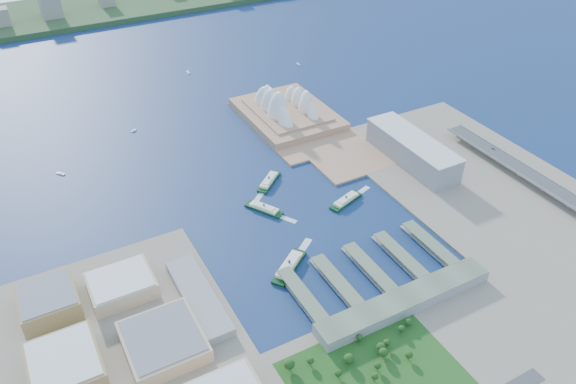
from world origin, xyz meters
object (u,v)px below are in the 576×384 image
opera_house (287,100)px  ferry_b (269,180)px  toaster_building (412,150)px  ferry_c (289,265)px  car_c (493,148)px  ferry_d (346,199)px  ferry_a (264,207)px

opera_house → ferry_b: 187.62m
toaster_building → ferry_b: size_ratio=2.98×
ferry_c → ferry_b: bearing=-55.8°
ferry_b → car_c: 322.47m
ferry_b → ferry_c: 168.23m
ferry_b → car_c: (307.95, -95.07, 10.67)m
ferry_b → ferry_d: bearing=-3.1°
opera_house → toaster_building: size_ratio=1.16×
ferry_d → toaster_building: bearing=-93.2°
opera_house → ferry_c: 351.17m
ferry_c → toaster_building: bearing=-103.3°
ferry_c → ferry_d: size_ratio=1.16×
opera_house → ferry_d: bearing=-100.2°
toaster_building → ferry_a: (-232.02, -1.61, -15.73)m
ferry_a → car_c: 343.99m
ferry_c → ferry_a: bearing=-48.4°
toaster_building → ferry_c: size_ratio=2.58×
ferry_c → car_c: 369.31m
opera_house → car_c: opera_house is taller
toaster_building → ferry_b: toaster_building is taller
ferry_d → car_c: size_ratio=10.19×
toaster_building → car_c: (109.00, -45.39, -4.92)m
toaster_building → car_c: 118.18m
toaster_building → opera_house: bearing=114.2°
opera_house → toaster_building: (90.00, -200.00, -11.50)m
car_c → ferry_d: bearing=-2.2°
ferry_d → car_c: bearing=-110.7°
toaster_building → ferry_b: bearing=166.0°
toaster_building → ferry_c: 277.41m
toaster_building → ferry_c: bearing=-156.8°
opera_house → ferry_c: opera_house is taller
ferry_a → car_c: bearing=-37.9°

